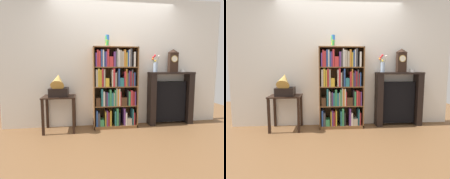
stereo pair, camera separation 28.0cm
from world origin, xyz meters
TOP-DOWN VIEW (x-y plane):
  - ground_plane at (0.00, 0.00)m, footprint 7.54×6.40m
  - wall_back at (0.06, 0.31)m, footprint 4.54×0.08m
  - bookshelf at (-0.01, 0.09)m, footprint 0.87×0.33m
  - cup_stack at (-0.16, 0.08)m, footprint 0.07×0.07m
  - side_table_left at (-1.08, 0.03)m, footprint 0.60×0.48m
  - gramophone at (-1.08, -0.02)m, footprint 0.34×0.46m
  - fireplace_mantel at (1.20, 0.16)m, footprint 0.95×0.26m
  - mantel_clock at (1.22, 0.14)m, footprint 0.18×0.13m
  - flower_vase at (0.84, 0.14)m, footprint 0.15×0.14m
  - teacup_with_saucer at (1.45, 0.14)m, footprint 0.13×0.13m

SIDE VIEW (x-z plane):
  - ground_plane at x=0.00m, z-range -0.02..0.00m
  - side_table_left at x=-1.08m, z-range 0.18..0.84m
  - fireplace_mantel at x=1.20m, z-range -0.01..1.09m
  - bookshelf at x=-0.01m, z-range -0.02..1.57m
  - gramophone at x=-1.08m, z-range 0.61..1.10m
  - teacup_with_saucer at x=1.45m, z-range 1.10..1.15m
  - flower_vase at x=0.84m, z-range 1.07..1.42m
  - wall_back at x=0.06m, z-range 0.00..2.60m
  - mantel_clock at x=1.22m, z-range 1.11..1.58m
  - cup_stack at x=-0.16m, z-range 1.59..1.82m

